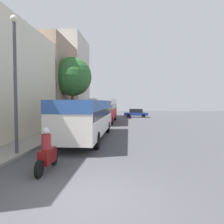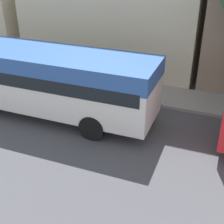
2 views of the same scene
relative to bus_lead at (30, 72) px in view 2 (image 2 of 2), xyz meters
The scene contains 1 object.
bus_lead is the anchor object (origin of this frame).
Camera 2 is at (8.42, 17.47, 6.66)m, focal length 50.00 mm.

